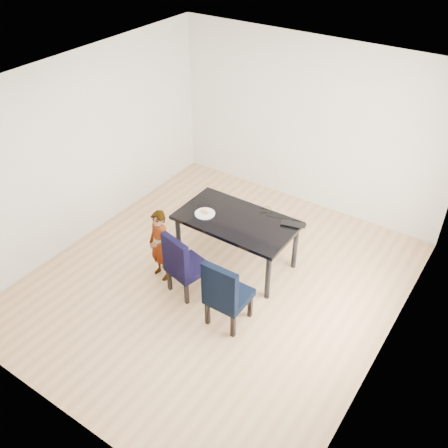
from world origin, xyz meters
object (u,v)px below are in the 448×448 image
Objects in this scene: chair_right at (229,291)px; plate at (205,214)px; dining_table at (236,241)px; child at (160,246)px; chair_left at (188,262)px; laptop at (294,222)px.

chair_right reaches higher than plate.
child is at bearing -130.49° from dining_table.
chair_left is 1.49m from laptop.
chair_left reaches higher than dining_table.
chair_left is at bearing -72.44° from plate.
dining_table is 1.11m from chair_right.
dining_table is at bearing 18.25° from plate.
child is 0.75m from plate.
dining_table is 1.72× the size of chair_left.
chair_left is 0.96× the size of chair_right.
chair_right is at bearing 69.77° from laptop.
chair_right is 0.93× the size of child.
plate is at bearing 120.56° from chair_left.
child is (-0.68, -0.80, 0.15)m from dining_table.
chair_left is 2.80× the size of laptop.
laptop reaches higher than dining_table.
plate is (-0.42, -0.14, 0.38)m from dining_table.
dining_table is 0.84m from chair_left.
laptop is (0.15, 1.32, 0.28)m from chair_right.
plate is at bearing -161.75° from dining_table.
laptop is (1.10, 0.49, 0.01)m from plate.
chair_right is 2.92× the size of laptop.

